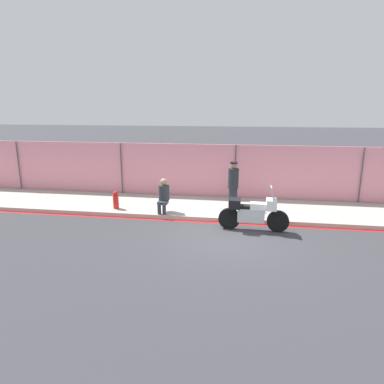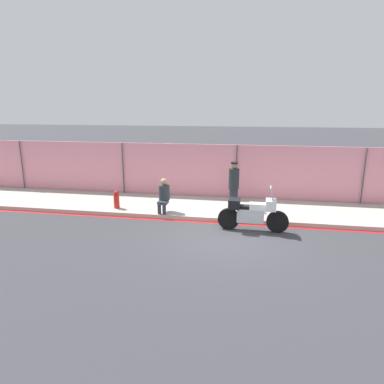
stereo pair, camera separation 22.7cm
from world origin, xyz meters
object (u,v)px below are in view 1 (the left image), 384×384
at_px(person_seated_on_curb, 164,194).
at_px(fire_hydrant, 116,200).
at_px(officer_standing, 233,184).
at_px(motorcycle, 253,213).

height_order(person_seated_on_curb, fire_hydrant, person_seated_on_curb).
distance_m(officer_standing, fire_hydrant, 4.53).
bearing_deg(officer_standing, fire_hydrant, -168.79).
bearing_deg(motorcycle, officer_standing, 111.05).
xyz_separation_m(motorcycle, fire_hydrant, (-5.14, 1.17, -0.11)).
bearing_deg(motorcycle, fire_hydrant, 168.45).
distance_m(motorcycle, fire_hydrant, 5.27).
height_order(officer_standing, person_seated_on_curb, officer_standing).
height_order(motorcycle, person_seated_on_curb, motorcycle).
bearing_deg(person_seated_on_curb, officer_standing, 21.59).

